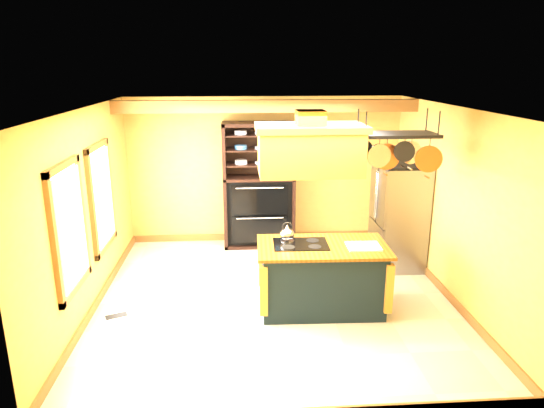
{
  "coord_description": "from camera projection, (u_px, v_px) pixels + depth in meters",
  "views": [
    {
      "loc": [
        -0.48,
        -6.31,
        3.24
      ],
      "look_at": [
        -0.02,
        0.3,
        1.33
      ],
      "focal_mm": 32.0,
      "sensor_mm": 36.0,
      "label": 1
    }
  ],
  "objects": [
    {
      "name": "pot_rack",
      "position": [
        397.0,
        144.0,
        6.15
      ],
      "size": [
        1.11,
        0.5,
        0.78
      ],
      "color": "black",
      "rests_on": "ceiling"
    },
    {
      "name": "ceiling",
      "position": [
        275.0,
        108.0,
        6.23
      ],
      "size": [
        5.0,
        5.0,
        0.0
      ],
      "primitive_type": "plane",
      "rotation": [
        3.14,
        0.0,
        0.0
      ],
      "color": "white",
      "rests_on": "wall_back"
    },
    {
      "name": "wall_left",
      "position": [
        87.0,
        212.0,
        6.44
      ],
      "size": [
        0.02,
        5.0,
        2.7
      ],
      "primitive_type": "cube",
      "color": "gold",
      "rests_on": "floor"
    },
    {
      "name": "wall_front",
      "position": [
        296.0,
        291.0,
        4.21
      ],
      "size": [
        5.0,
        0.02,
        2.7
      ],
      "primitive_type": "cube",
      "color": "gold",
      "rests_on": "floor"
    },
    {
      "name": "hutch",
      "position": [
        259.0,
        198.0,
        8.89
      ],
      "size": [
        1.29,
        0.58,
        2.27
      ],
      "color": "black",
      "rests_on": "floor"
    },
    {
      "name": "refrigerator",
      "position": [
        398.0,
        218.0,
        7.93
      ],
      "size": [
        0.74,
        0.87,
        1.71
      ],
      "color": "gray",
      "rests_on": "floor"
    },
    {
      "name": "wall_right",
      "position": [
        453.0,
        205.0,
        6.77
      ],
      "size": [
        0.02,
        5.0,
        2.7
      ],
      "primitive_type": "cube",
      "color": "gold",
      "rests_on": "floor"
    },
    {
      "name": "wall_back",
      "position": [
        265.0,
        170.0,
        9.0
      ],
      "size": [
        5.0,
        0.02,
        2.7
      ],
      "primitive_type": "cube",
      "color": "gold",
      "rests_on": "floor"
    },
    {
      "name": "window_far",
      "position": [
        102.0,
        197.0,
        7.0
      ],
      "size": [
        0.06,
        1.06,
        1.56
      ],
      "color": "brown",
      "rests_on": "wall_left"
    },
    {
      "name": "floor_register",
      "position": [
        116.0,
        316.0,
        6.48
      ],
      "size": [
        0.3,
        0.22,
        0.01
      ],
      "primitive_type": "cube",
      "rotation": [
        0.0,
        0.0,
        0.4
      ],
      "color": "black",
      "rests_on": "floor"
    },
    {
      "name": "kitchen_island",
      "position": [
        322.0,
        276.0,
        6.58
      ],
      "size": [
        1.77,
        1.01,
        1.11
      ],
      "rotation": [
        0.0,
        0.0,
        -0.03
      ],
      "color": "black",
      "rests_on": "floor"
    },
    {
      "name": "range_hood",
      "position": [
        310.0,
        148.0,
        6.08
      ],
      "size": [
        1.37,
        0.77,
        0.8
      ],
      "color": "gold",
      "rests_on": "ceiling"
    },
    {
      "name": "ceiling_beam",
      "position": [
        267.0,
        106.0,
        7.89
      ],
      "size": [
        5.0,
        0.15,
        0.2
      ],
      "primitive_type": "cube",
      "color": "brown",
      "rests_on": "ceiling"
    },
    {
      "name": "window_near",
      "position": [
        70.0,
        228.0,
        5.66
      ],
      "size": [
        0.06,
        1.06,
        1.56
      ],
      "color": "brown",
      "rests_on": "wall_left"
    },
    {
      "name": "floor",
      "position": [
        275.0,
        298.0,
        6.98
      ],
      "size": [
        5.0,
        5.0,
        0.0
      ],
      "primitive_type": "plane",
      "color": "beige",
      "rests_on": "ground"
    }
  ]
}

